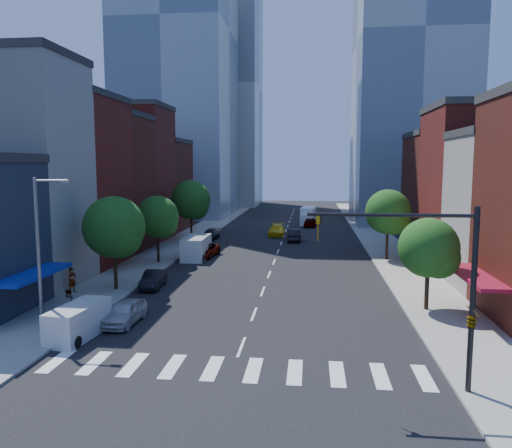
{
  "coord_description": "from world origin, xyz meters",
  "views": [
    {
      "loc": [
        3.65,
        -25.87,
        9.87
      ],
      "look_at": [
        -0.81,
        14.55,
        5.0
      ],
      "focal_mm": 35.0,
      "sensor_mm": 36.0,
      "label": 1
    }
  ],
  "objects": [
    {
      "name": "bldg_left_3",
      "position": [
        -21.0,
        29.0,
        7.5
      ],
      "size": [
        12.0,
        8.0,
        15.0
      ],
      "primitive_type": "cube",
      "color": "#511B14",
      "rests_on": "ground"
    },
    {
      "name": "parked_car_rear",
      "position": [
        -9.5,
        38.15,
        0.64
      ],
      "size": [
        2.1,
        4.55,
        1.29
      ],
      "primitive_type": "imported",
      "rotation": [
        0.0,
        0.0,
        -0.07
      ],
      "color": "black",
      "rests_on": "ground"
    },
    {
      "name": "bldg_left_1",
      "position": [
        -21.0,
        12.0,
        9.0
      ],
      "size": [
        12.0,
        8.0,
        18.0
      ],
      "primitive_type": "cube",
      "color": "silver",
      "rests_on": "ground"
    },
    {
      "name": "tree_right_far",
      "position": [
        11.65,
        25.92,
        4.86
      ],
      "size": [
        4.6,
        4.6,
        7.2
      ],
      "color": "black",
      "rests_on": "sidewalk_right"
    },
    {
      "name": "cargo_van_far",
      "position": [
        -8.26,
        24.7,
        1.17
      ],
      "size": [
        2.33,
        5.58,
        2.37
      ],
      "rotation": [
        0.0,
        0.0,
        0.01
      ],
      "color": "silver",
      "rests_on": "ground"
    },
    {
      "name": "pedestrian_far",
      "position": [
        -11.5,
        3.25,
        1.1
      ],
      "size": [
        0.95,
        1.09,
        1.9
      ],
      "primitive_type": "imported",
      "rotation": [
        0.0,
        0.0,
        -1.86
      ],
      "color": "#999999",
      "rests_on": "sidewalk_left"
    },
    {
      "name": "sidewalk_right",
      "position": [
        12.5,
        40.0,
        0.07
      ],
      "size": [
        5.0,
        120.0,
        0.15
      ],
      "primitive_type": "cube",
      "color": "gray",
      "rests_on": "ground"
    },
    {
      "name": "tower_ne",
      "position": [
        20.0,
        62.0,
        30.0
      ],
      "size": [
        18.0,
        20.0,
        60.0
      ],
      "primitive_type": "cube",
      "color": "#9EA5AD",
      "rests_on": "ground"
    },
    {
      "name": "ground",
      "position": [
        0.0,
        0.0,
        0.0
      ],
      "size": [
        220.0,
        220.0,
        0.0
      ],
      "primitive_type": "plane",
      "color": "black",
      "rests_on": "ground"
    },
    {
      "name": "tree_left_mid",
      "position": [
        -11.35,
        21.92,
        4.53
      ],
      "size": [
        4.2,
        4.2,
        6.65
      ],
      "color": "black",
      "rests_on": "sidewalk_left"
    },
    {
      "name": "sidewalk_left",
      "position": [
        -12.5,
        40.0,
        0.07
      ],
      "size": [
        5.0,
        120.0,
        0.15
      ],
      "primitive_type": "cube",
      "color": "gray",
      "rests_on": "ground"
    },
    {
      "name": "tower_far_e",
      "position": [
        24.0,
        85.0,
        40.0
      ],
      "size": [
        22.0,
        22.0,
        80.0
      ],
      "primitive_type": "cube",
      "color": "#8C99A8",
      "rests_on": "ground"
    },
    {
      "name": "pedestrian_near",
      "position": [
        -14.38,
        9.57,
        1.12
      ],
      "size": [
        0.71,
        0.83,
        1.93
      ],
      "primitive_type": "imported",
      "rotation": [
        0.0,
        0.0,
        1.15
      ],
      "color": "#999999",
      "rests_on": "sidewalk_left"
    },
    {
      "name": "bldg_right_2",
      "position": [
        21.0,
        24.0,
        7.5
      ],
      "size": [
        12.0,
        10.0,
        15.0
      ],
      "primitive_type": "cube",
      "color": "maroon",
      "rests_on": "ground"
    },
    {
      "name": "tower_far_w",
      "position": [
        -18.0,
        95.0,
        28.0
      ],
      "size": [
        18.0,
        18.0,
        56.0
      ],
      "primitive_type": "cube",
      "color": "#9EA5AD",
      "rests_on": "ground"
    },
    {
      "name": "crosswalk",
      "position": [
        0.0,
        -3.0,
        0.01
      ],
      "size": [
        19.0,
        3.0,
        0.01
      ],
      "primitive_type": "cube",
      "color": "silver",
      "rests_on": "ground"
    },
    {
      "name": "taxi",
      "position": [
        -1.0,
        42.78,
        0.78
      ],
      "size": [
        2.19,
        5.35,
        1.55
      ],
      "primitive_type": "imported",
      "rotation": [
        0.0,
        0.0,
        0.0
      ],
      "color": "gold",
      "rests_on": "ground"
    },
    {
      "name": "box_truck",
      "position": [
        3.22,
        56.3,
        1.35
      ],
      "size": [
        2.68,
        7.23,
        2.85
      ],
      "rotation": [
        0.0,
        0.0,
        -0.09
      ],
      "color": "white",
      "rests_on": "ground"
    },
    {
      "name": "bldg_left_4",
      "position": [
        -21.0,
        37.5,
        8.5
      ],
      "size": [
        12.0,
        9.0,
        17.0
      ],
      "primitive_type": "cube",
      "color": "maroon",
      "rests_on": "ground"
    },
    {
      "name": "bldg_right_3",
      "position": [
        21.0,
        34.0,
        6.5
      ],
      "size": [
        12.0,
        10.0,
        13.0
      ],
      "primitive_type": "cube",
      "color": "#511B14",
      "rests_on": "ground"
    },
    {
      "name": "traffic_car_oncoming",
      "position": [
        1.5,
        38.17,
        0.79
      ],
      "size": [
        2.02,
        4.91,
        1.58
      ],
      "primitive_type": "imported",
      "rotation": [
        0.0,
        0.0,
        3.21
      ],
      "color": "black",
      "rests_on": "ground"
    },
    {
      "name": "parked_car_front",
      "position": [
        -7.79,
        3.17,
        0.73
      ],
      "size": [
        1.88,
        4.34,
        1.46
      ],
      "primitive_type": "imported",
      "rotation": [
        0.0,
        0.0,
        -0.04
      ],
      "color": "#B4B3B9",
      "rests_on": "ground"
    },
    {
      "name": "traffic_car_far",
      "position": [
        3.57,
        53.37,
        0.76
      ],
      "size": [
        2.1,
        4.59,
        1.53
      ],
      "primitive_type": "imported",
      "rotation": [
        0.0,
        0.0,
        3.08
      ],
      "color": "#999999",
      "rests_on": "ground"
    },
    {
      "name": "traffic_signal",
      "position": [
        9.94,
        -4.5,
        4.16
      ],
      "size": [
        7.24,
        2.24,
        8.0
      ],
      "color": "black",
      "rests_on": "sidewalk_right"
    },
    {
      "name": "bldg_left_2",
      "position": [
        -21.0,
        20.5,
        8.0
      ],
      "size": [
        12.0,
        9.0,
        16.0
      ],
      "primitive_type": "cube",
      "color": "maroon",
      "rests_on": "ground"
    },
    {
      "name": "parked_car_third",
      "position": [
        -7.63,
        25.95,
        0.68
      ],
      "size": [
        2.82,
        5.16,
        1.37
      ],
      "primitive_type": "imported",
      "rotation": [
        0.0,
        0.0,
        -0.12
      ],
      "color": "#999999",
      "rests_on": "ground"
    },
    {
      "name": "tree_left_far",
      "position": [
        -11.35,
        35.92,
        5.2
      ],
      "size": [
        5.0,
        5.0,
        7.75
      ],
      "color": "black",
      "rests_on": "sidewalk_left"
    },
    {
      "name": "streetlight",
      "position": [
        -11.81,
        1.0,
        5.28
      ],
      "size": [
        2.25,
        0.25,
        9.0
      ],
      "color": "slate",
      "rests_on": "sidewalk_left"
    },
    {
      "name": "parked_car_second",
      "position": [
        -8.88,
        12.27,
        0.68
      ],
      "size": [
        1.75,
        4.22,
        1.36
      ],
      "primitive_type": "imported",
      "rotation": [
        0.0,
        0.0,
        0.08
      ],
      "color": "black",
      "rests_on": "ground"
    },
    {
      "name": "tree_right_near",
      "position": [
        11.65,
        7.92,
        4.19
      ],
      "size": [
        4.0,
        4.0,
        6.2
      ],
      "color": "black",
      "rests_on": "sidewalk_right"
    },
    {
      "name": "tower_nw",
      "position": [
        -22.0,
        70.0,
        35.0
      ],
      "size": [
        20.0,
        22.0,
        70.0
      ],
      "primitive_type": "cube",
      "color": "#8C99A8",
      "rests_on": "ground"
    },
    {
      "name": "bldg_left_5",
      "position": [
        -21.0,
        47.0,
        6.5
      ],
      "size": [
        12.0,
        10.0,
        13.0
      ],
      "primitive_type": "cube",
      "color": "#511B14",
      "rests_on": "ground"
    },
    {
      "name": "tree_left_near",
      "position": [
        -11.35,
        10.92,
        4.87
      ],
      "size": [
        4.8,
        4.8,
        7.3
      ],
      "color": "black",
      "rests_on": "sidewalk_left"
    },
    {
      "name": "cargo_van_near",
      "position": [
        -9.51,
        0.4,
        0.94
      ],
      "size": [
        2.25,
        4.63,
        1.9
      ],
      "rotation": [
        0.0,
        0.0,
        -0.11
      ],
      "color": "silver",
      "rests_on": "ground"
    }
  ]
}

